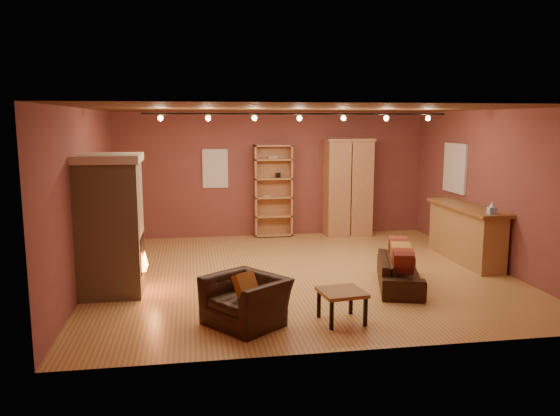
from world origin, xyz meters
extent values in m
plane|color=#AA763C|center=(0.00, 0.00, 0.00)|extent=(7.00, 7.00, 0.00)
plane|color=brown|center=(0.00, 0.00, 2.80)|extent=(7.00, 7.00, 0.00)
cube|color=brown|center=(0.00, 3.25, 1.40)|extent=(7.00, 0.02, 2.80)
cube|color=brown|center=(-3.50, 0.00, 1.40)|extent=(0.02, 6.50, 2.80)
cube|color=brown|center=(3.50, 0.00, 1.40)|extent=(0.02, 6.50, 2.80)
cube|color=tan|center=(-3.05, -0.60, 1.00)|extent=(0.90, 0.90, 2.00)
cube|color=beige|center=(-3.05, -0.60, 2.06)|extent=(0.98, 0.98, 0.12)
cube|color=black|center=(-2.64, -0.60, 0.60)|extent=(0.10, 0.65, 0.55)
cone|color=orange|center=(-2.58, -0.60, 0.48)|extent=(0.10, 0.10, 0.22)
cube|color=silver|center=(-1.30, 3.23, 1.55)|extent=(0.56, 0.04, 0.86)
cube|color=tan|center=(-0.02, 3.23, 1.04)|extent=(0.85, 0.04, 2.08)
cube|color=tan|center=(-0.42, 3.08, 1.04)|extent=(0.04, 0.33, 2.08)
cube|color=tan|center=(0.39, 3.08, 1.04)|extent=(0.04, 0.33, 2.08)
cube|color=gray|center=(-0.16, 3.08, 0.93)|extent=(0.18, 0.12, 0.05)
cube|color=black|center=(0.09, 3.08, 1.39)|extent=(0.10, 0.10, 0.12)
cube|color=tan|center=(-0.02, 3.08, 0.04)|extent=(0.85, 0.33, 0.04)
cube|color=tan|center=(-0.02, 3.08, 0.47)|extent=(0.85, 0.33, 0.04)
cube|color=tan|center=(-0.02, 3.08, 0.90)|extent=(0.85, 0.33, 0.03)
cube|color=tan|center=(-0.02, 3.08, 1.32)|extent=(0.85, 0.33, 0.04)
cube|color=tan|center=(-0.02, 3.08, 1.75)|extent=(0.85, 0.33, 0.04)
cube|color=tan|center=(-0.02, 3.08, 2.06)|extent=(0.85, 0.33, 0.04)
cube|color=tan|center=(1.69, 2.97, 1.08)|extent=(1.03, 0.56, 2.15)
cube|color=brown|center=(1.69, 2.69, 1.08)|extent=(0.02, 0.01, 2.05)
cube|color=tan|center=(1.69, 2.97, 2.18)|extent=(1.09, 0.62, 0.06)
cube|color=#AE8450|center=(3.20, 0.33, 0.49)|extent=(0.47, 2.07, 0.99)
cube|color=brown|center=(3.20, 0.33, 1.02)|extent=(0.59, 2.19, 0.06)
cube|color=#8BB5DE|center=(3.15, -0.60, 1.11)|extent=(0.13, 0.13, 0.12)
cone|color=white|center=(3.15, -0.60, 1.22)|extent=(0.08, 0.08, 0.10)
cube|color=silver|center=(3.47, 1.40, 1.65)|extent=(0.05, 0.90, 1.00)
imported|color=black|center=(1.39, -1.01, 0.32)|extent=(0.92, 1.69, 0.64)
cube|color=maroon|center=(1.23, -1.54, 0.53)|extent=(0.35, 0.31, 0.36)
cube|color=maroon|center=(1.30, -1.32, 0.53)|extent=(0.35, 0.31, 0.36)
cube|color=#BD7E30|center=(1.36, -1.11, 0.53)|extent=(0.35, 0.31, 0.36)
cube|color=#BD7E30|center=(1.42, -0.90, 0.53)|extent=(0.35, 0.31, 0.36)
cube|color=maroon|center=(1.49, -0.69, 0.53)|extent=(0.35, 0.31, 0.36)
cube|color=maroon|center=(1.55, -0.48, 0.53)|extent=(0.35, 0.31, 0.36)
imported|color=black|center=(-1.18, -2.22, 0.42)|extent=(1.08, 1.14, 0.84)
cube|color=#BD7E30|center=(-1.18, -2.22, 0.52)|extent=(0.38, 0.37, 0.34)
cube|color=brown|center=(0.07, -2.33, 0.40)|extent=(0.62, 0.62, 0.05)
cube|color=black|center=(-0.16, -2.56, 0.19)|extent=(0.05, 0.05, 0.37)
cube|color=black|center=(0.30, -2.56, 0.19)|extent=(0.05, 0.05, 0.37)
cube|color=black|center=(-0.16, -2.10, 0.19)|extent=(0.05, 0.05, 0.37)
cube|color=black|center=(0.30, -2.10, 0.19)|extent=(0.05, 0.05, 0.37)
cylinder|color=black|center=(0.00, 0.20, 2.72)|extent=(5.20, 0.03, 0.03)
sphere|color=#FFD88C|center=(-2.30, 0.20, 2.65)|extent=(0.09, 0.09, 0.09)
sphere|color=#FFD88C|center=(-1.53, 0.20, 2.65)|extent=(0.09, 0.09, 0.09)
sphere|color=#FFD88C|center=(-0.77, 0.20, 2.65)|extent=(0.09, 0.09, 0.09)
sphere|color=#FFD88C|center=(0.00, 0.20, 2.65)|extent=(0.09, 0.09, 0.09)
sphere|color=#FFD88C|center=(0.77, 0.20, 2.65)|extent=(0.09, 0.09, 0.09)
sphere|color=#FFD88C|center=(1.53, 0.20, 2.65)|extent=(0.09, 0.09, 0.09)
sphere|color=#FFD88C|center=(2.30, 0.20, 2.65)|extent=(0.09, 0.09, 0.09)
camera|label=1|loc=(-1.83, -8.95, 2.62)|focal=35.00mm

